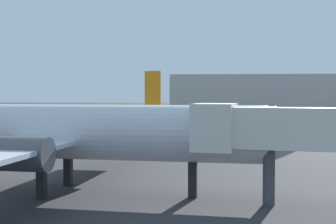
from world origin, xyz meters
TOP-DOWN VIEW (x-y plane):
  - airplane_at_gate at (-11.56, 21.84)m, footprint 32.64×31.71m
  - airplane_far_left at (-2.86, 62.79)m, footprint 25.69×18.80m
  - jet_bridge at (4.25, 18.83)m, footprint 17.09×5.38m
  - terminal_building at (17.64, 119.04)m, footprint 60.20×21.40m

SIDE VIEW (x-z plane):
  - airplane_far_left at x=-2.86m, z-range -1.73..8.20m
  - airplane_at_gate at x=-11.56m, z-range -2.43..10.44m
  - jet_bridge at x=4.25m, z-range 1.43..7.33m
  - terminal_building at x=17.64m, z-range 0.00..11.10m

